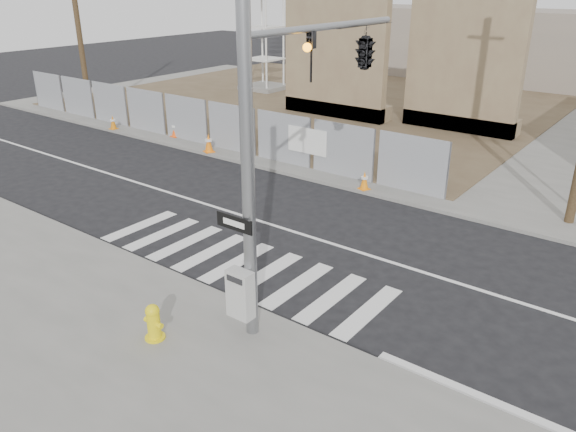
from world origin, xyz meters
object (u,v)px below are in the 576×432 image
Objects in this scene: signal_pole at (330,91)px; fire_hydrant at (153,322)px; traffic_cone_c at (209,143)px; traffic_cone_a at (113,122)px; traffic_cone_d at (364,180)px; traffic_cone_b at (175,129)px.

fire_hydrant is at bearing -109.13° from signal_pole.
traffic_cone_c is (-8.69, 10.44, -0.01)m from fire_hydrant.
signal_pole is at bearing -20.53° from traffic_cone_a.
signal_pole reaches higher than traffic_cone_d.
signal_pole is 15.59m from traffic_cone_b.
traffic_cone_c is (-10.14, 6.27, -4.27)m from signal_pole.
traffic_cone_d is at bearing -0.00° from traffic_cone_c.
traffic_cone_b is at bearing 13.70° from traffic_cone_a.
fire_hydrant is 1.18× the size of traffic_cone_a.
traffic_cone_b is (3.55, 0.86, 0.05)m from traffic_cone_a.
traffic_cone_a is 0.88× the size of traffic_cone_b.
traffic_cone_a is 0.85× the size of traffic_cone_c.
traffic_cone_c is at bearing 124.15° from fire_hydrant.
traffic_cone_c reaches higher than traffic_cone_a.
fire_hydrant reaches higher than traffic_cone_a.
traffic_cone_a is 3.65m from traffic_cone_b.
traffic_cone_d is at bearing -4.62° from traffic_cone_b.
traffic_cone_b is at bearing 175.38° from traffic_cone_d.
signal_pole is 8.68× the size of fire_hydrant.
fire_hydrant is 1.21× the size of traffic_cone_d.
fire_hydrant is 1.00× the size of traffic_cone_c.
traffic_cone_b is 3.17m from traffic_cone_c.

